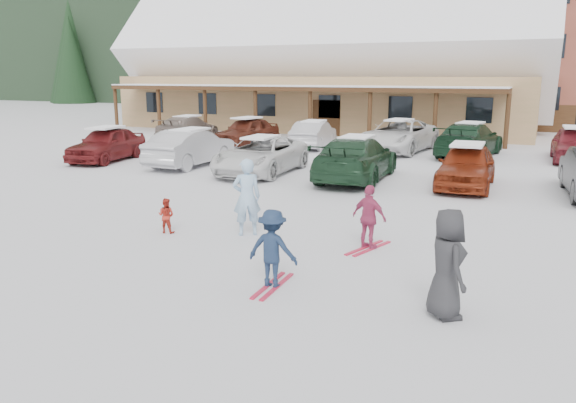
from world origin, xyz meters
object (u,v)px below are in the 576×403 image
at_px(adult_skier, 247,197).
at_px(parked_car_4, 466,166).
at_px(parked_car_8, 247,131).
at_px(parked_car_11, 469,140).
at_px(toddler_red, 166,216).
at_px(child_navy, 272,249).
at_px(parked_car_2, 261,155).
at_px(parked_car_7, 188,129).
at_px(bystander_dark, 447,264).
at_px(parked_car_1, 191,148).
at_px(child_magenta, 369,217).
at_px(parked_car_10, 399,136).
at_px(day_lodge, 325,71).
at_px(parked_car_0, 107,144).
at_px(parked_car_9, 314,135).
at_px(parked_car_3, 356,158).
at_px(parked_car_12, 574,144).

height_order(adult_skier, parked_car_4, adult_skier).
xyz_separation_m(parked_car_8, parked_car_11, (11.44, 0.41, 0.04)).
xyz_separation_m(toddler_red, child_navy, (3.86, -2.13, 0.29)).
height_order(parked_car_2, parked_car_7, parked_car_7).
height_order(adult_skier, bystander_dark, adult_skier).
distance_m(parked_car_1, parked_car_8, 7.30).
xyz_separation_m(child_navy, bystander_dark, (3.01, -0.04, 0.16)).
bearing_deg(parked_car_2, child_magenta, -51.92).
bearing_deg(parked_car_10, child_navy, -76.48).
xyz_separation_m(day_lodge, parked_car_2, (4.51, -18.83, -3.24)).
height_order(parked_car_4, parked_car_10, parked_car_10).
relative_size(child_navy, parked_car_8, 0.33).
distance_m(adult_skier, child_magenta, 2.94).
distance_m(toddler_red, parked_car_0, 12.61).
height_order(day_lodge, bystander_dark, day_lodge).
bearing_deg(bystander_dark, parked_car_9, -5.70).
relative_size(child_magenta, parked_car_8, 0.33).
bearing_deg(parked_car_8, bystander_dark, -45.81).
bearing_deg(parked_car_4, bystander_dark, -85.93).
bearing_deg(child_magenta, parked_car_2, -32.20).
bearing_deg(parked_car_3, toddler_red, 73.72).
xyz_separation_m(parked_car_1, parked_car_8, (-1.24, 7.19, -0.03)).
distance_m(parked_car_8, parked_car_9, 3.73).
bearing_deg(parked_car_3, adult_skier, 85.83).
xyz_separation_m(adult_skier, parked_car_12, (7.53, 16.06, -0.16)).
relative_size(toddler_red, parked_car_0, 0.19).
bearing_deg(parked_car_1, toddler_red, 120.65).
height_order(parked_car_1, parked_car_9, parked_car_1).
bearing_deg(parked_car_7, adult_skier, 122.68).
relative_size(parked_car_7, parked_car_9, 1.16).
distance_m(parked_car_1, parked_car_7, 9.19).
xyz_separation_m(parked_car_7, parked_car_10, (12.08, 0.37, 0.07)).
bearing_deg(parked_car_3, parked_car_10, -90.08).
xyz_separation_m(adult_skier, parked_car_4, (3.96, 8.14, -0.18)).
xyz_separation_m(child_magenta, parked_car_1, (-9.97, 8.05, 0.06)).
bearing_deg(toddler_red, parked_car_11, -114.88).
xyz_separation_m(parked_car_2, parked_car_3, (3.75, 0.15, 0.08)).
distance_m(parked_car_2, parked_car_10, 8.96).
bearing_deg(child_navy, parked_car_12, -108.62).
bearing_deg(toddler_red, day_lodge, -85.01).
bearing_deg(parked_car_4, adult_skier, -117.34).
distance_m(toddler_red, parked_car_2, 8.56).
distance_m(child_magenta, bystander_dark, 3.58).
relative_size(bystander_dark, parked_car_4, 0.41).
distance_m(parked_car_1, parked_car_10, 10.44).
distance_m(parked_car_3, parked_car_12, 10.98).
bearing_deg(child_magenta, parked_car_9, -46.92).
bearing_deg(parked_car_3, bystander_dark, 111.40).
height_order(day_lodge, toddler_red, day_lodge).
distance_m(parked_car_0, parked_car_3, 11.39).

